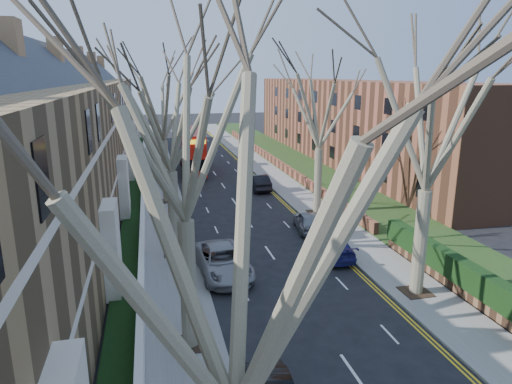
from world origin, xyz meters
TOP-DOWN VIEW (x-y plane):
  - pavement_left at (-6.00, 39.00)m, footprint 3.00×102.00m
  - pavement_right at (6.00, 39.00)m, footprint 3.00×102.00m
  - terrace_left at (-13.65, 31.00)m, footprint 9.70×78.00m
  - flats_right at (17.46, 43.00)m, footprint 13.97×54.00m
  - front_wall_left at (-7.65, 31.00)m, footprint 0.30×78.00m
  - grass_verge_right at (10.50, 39.00)m, footprint 6.00×102.00m
  - tree_left_near at (-5.70, -4.00)m, footprint 9.80×9.80m
  - tree_left_mid at (-5.70, 6.00)m, footprint 10.50×10.50m
  - tree_left_far at (-5.70, 16.00)m, footprint 10.15×10.15m
  - tree_left_dist at (-5.70, 28.00)m, footprint 10.50×10.50m
  - tree_right_mid at (5.70, 8.00)m, footprint 10.50×10.50m
  - tree_right_far at (5.70, 22.00)m, footprint 10.15×10.15m
  - double_decker_bus at (-2.20, 40.54)m, footprint 3.16×10.93m
  - car_left_far at (-3.32, 12.59)m, footprint 2.93×5.73m
  - car_right_near at (3.50, 13.67)m, footprint 1.98×4.55m
  - car_right_mid at (3.70, 18.36)m, footprint 2.17×4.31m
  - car_right_far at (3.03, 30.68)m, footprint 1.61×4.53m

SIDE VIEW (x-z plane):
  - pavement_left at x=-6.00m, z-range 0.00..0.12m
  - pavement_right at x=6.00m, z-range 0.00..0.12m
  - grass_verge_right at x=10.50m, z-range 0.12..0.18m
  - front_wall_left at x=-7.65m, z-range 0.12..1.12m
  - car_right_near at x=3.50m, z-range 0.00..1.30m
  - car_right_mid at x=3.70m, z-range 0.00..1.41m
  - car_right_far at x=3.03m, z-range 0.00..1.49m
  - car_left_far at x=-3.32m, z-range 0.00..1.55m
  - double_decker_bus at x=-2.20m, z-range -0.04..4.49m
  - flats_right at x=17.46m, z-range -0.02..9.98m
  - terrace_left at x=-13.65m, z-range -1.27..12.33m
  - tree_left_near at x=-5.70m, z-range 2.06..15.79m
  - tree_left_far at x=-5.70m, z-range 2.13..16.35m
  - tree_right_far at x=5.70m, z-range 2.13..16.35m
  - tree_left_mid at x=-5.70m, z-range 2.20..16.91m
  - tree_right_mid at x=5.70m, z-range 2.20..16.91m
  - tree_left_dist at x=-5.70m, z-range 2.20..16.91m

